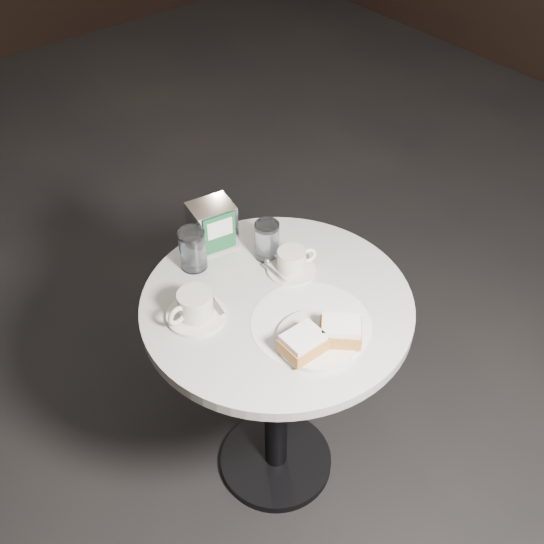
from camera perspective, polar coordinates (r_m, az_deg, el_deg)
The scene contains 9 objects.
ground at distance 2.32m, azimuth 0.32°, elevation -15.65°, with size 7.00×7.00×0.00m, color black.
cafe_table at distance 1.88m, azimuth 0.39°, elevation -6.73°, with size 0.70×0.70×0.74m.
sugar_spill at distance 1.68m, azimuth 3.27°, elevation -4.33°, with size 0.30×0.30×0.00m, color white.
beignet_plate at distance 1.62m, azimuth 4.01°, elevation -5.55°, with size 0.25×0.25×0.07m.
coffee_cup_left at distance 1.68m, azimuth -6.46°, elevation -2.97°, with size 0.16×0.16×0.08m.
coffee_cup_right at distance 1.80m, azimuth 1.68°, elevation 0.80°, with size 0.16×0.16×0.07m.
water_glass_left at distance 1.81m, azimuth -6.64°, elevation 1.85°, with size 0.10×0.10×0.12m.
water_glass_right at distance 1.83m, azimuth -0.43°, elevation 2.62°, with size 0.07×0.07×0.11m.
napkin_dispenser at distance 1.87m, azimuth -5.01°, elevation 3.90°, with size 0.13×0.11×0.14m.
Camera 1 is at (-0.79, -0.95, 1.96)m, focal length 45.00 mm.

